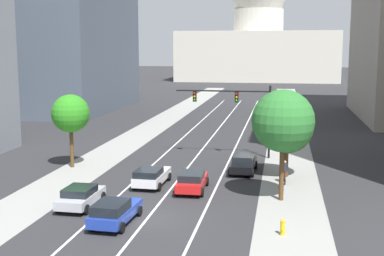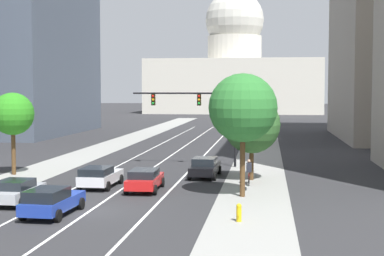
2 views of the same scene
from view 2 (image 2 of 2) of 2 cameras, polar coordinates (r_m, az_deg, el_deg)
ground_plane at (r=70.39m, az=-0.19°, el=-1.46°), size 400.00×400.00×0.00m
sidewalk_left at (r=67.22m, az=-8.02°, el=-1.74°), size 4.32×130.00×0.01m
sidewalk_right at (r=64.79m, az=6.74°, el=-1.94°), size 4.32×130.00×0.01m
lane_stripe_left at (r=56.27m, az=-5.47°, el=-2.80°), size 0.16×90.00×0.01m
lane_stripe_center at (r=55.64m, az=-2.26°, el=-2.86°), size 0.16×90.00×0.01m
lane_stripe_right at (r=55.19m, az=1.02°, el=-2.91°), size 0.16×90.00×0.01m
capitol_building at (r=162.60m, az=4.21°, el=5.53°), size 47.19×26.09×35.11m
car_white at (r=38.72m, az=-9.10°, el=-4.72°), size 2.17×4.48×1.44m
car_red at (r=37.15m, az=-4.69°, el=-5.07°), size 2.10×4.40×1.40m
car_silver at (r=34.48m, az=-16.99°, el=-5.96°), size 2.11×4.28×1.37m
car_blue at (r=30.69m, az=-13.72°, el=-7.00°), size 2.23×4.62×1.49m
car_black at (r=42.81m, az=1.29°, el=-3.86°), size 2.13×4.78×1.47m
traffic_signal_mast at (r=48.39m, az=1.00°, el=1.88°), size 8.80×0.39×6.72m
fire_hydrant at (r=28.67m, az=4.66°, el=-8.31°), size 0.26×0.35×0.91m
cyclist at (r=39.67m, az=5.64°, el=-4.36°), size 0.38×1.70×1.72m
street_tree_far_right at (r=41.31m, az=5.92°, el=0.31°), size 4.08×4.08×6.02m
street_tree_mid_right at (r=34.73m, az=5.04°, el=1.97°), size 4.15×4.15×7.47m
street_tree_mid_left at (r=45.70m, az=-17.29°, el=1.31°), size 3.23×3.23×6.26m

